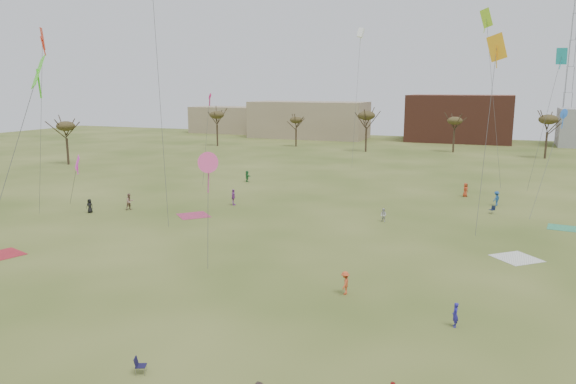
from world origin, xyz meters
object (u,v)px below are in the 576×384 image
at_px(flyer_near_right, 455,315).
at_px(radio_tower, 570,66).
at_px(camp_chair_center, 141,369).
at_px(camp_chair_right, 492,211).

bearing_deg(flyer_near_right, radio_tower, 157.13).
distance_m(camp_chair_center, radio_tower, 138.04).
relative_size(flyer_near_right, camp_chair_center, 1.72).
relative_size(flyer_near_right, radio_tower, 0.04).
bearing_deg(flyer_near_right, camp_chair_right, 162.27).
bearing_deg(radio_tower, camp_chair_center, -102.54).
distance_m(flyer_near_right, camp_chair_right, 32.16).
xyz_separation_m(camp_chair_right, radio_tower, (14.46, 89.95, 18.95)).
relative_size(camp_chair_center, radio_tower, 0.02).
bearing_deg(radio_tower, camp_chair_right, -99.13).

